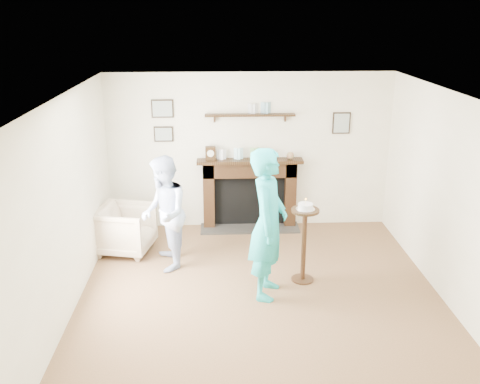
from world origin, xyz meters
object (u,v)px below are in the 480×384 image
(armchair, at_px, (127,251))
(man, at_px, (167,266))
(pedestal_table, at_px, (304,231))
(woman, at_px, (267,293))

(armchair, bearing_deg, man, -117.71)
(armchair, xyz_separation_m, man, (0.63, -0.53, 0.00))
(armchair, xyz_separation_m, pedestal_table, (2.47, -1.00, 0.71))
(armchair, height_order, man, man)
(armchair, relative_size, pedestal_table, 0.67)
(woman, bearing_deg, man, 73.13)
(armchair, distance_m, man, 0.82)
(armchair, bearing_deg, woman, -111.94)
(woman, relative_size, pedestal_table, 1.65)
(woman, distance_m, pedestal_table, 0.93)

